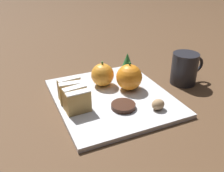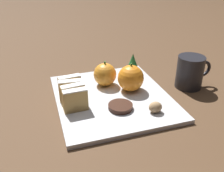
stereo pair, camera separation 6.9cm
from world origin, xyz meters
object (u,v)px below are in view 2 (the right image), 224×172
Objects in this scene: orange_far at (105,74)px; coffee_mug at (191,72)px; orange_near at (131,78)px; walnut at (155,107)px; chocolate_cookie at (122,106)px.

orange_far is 0.26m from coffee_mug.
walnut is (0.02, -0.13, -0.02)m from orange_near.
orange_near is 0.19m from coffee_mug.
walnut is 0.21m from coffee_mug.
walnut is (0.08, -0.18, -0.02)m from orange_far.
coffee_mug is at bearing 15.50° from chocolate_cookie.
walnut reaches higher than chocolate_cookie.
chocolate_cookie is at bearing -164.50° from coffee_mug.
orange_far is (-0.06, 0.05, -0.00)m from orange_near.
orange_far is 1.20× the size of chocolate_cookie.
orange_near is at bearing 56.11° from chocolate_cookie.
orange_far is 0.68× the size of coffee_mug.
orange_near is 0.11m from chocolate_cookie.
orange_far is 2.23× the size of walnut.
coffee_mug is at bearing -16.14° from orange_far.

